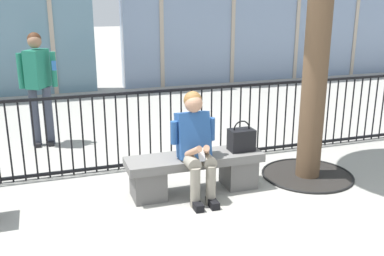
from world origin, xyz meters
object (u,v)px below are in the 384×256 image
seated_person_with_phone (196,142)px  handbag_on_bench (241,139)px  stone_bench (195,170)px  bystander_at_railing (38,81)px

seated_person_with_phone → handbag_on_bench: bearing=10.9°
stone_bench → bystander_at_railing: bystander_at_railing is taller
stone_bench → bystander_at_railing: 2.99m
bystander_at_railing → stone_bench: bearing=-55.4°
bystander_at_railing → handbag_on_bench: bearing=-47.1°
handbag_on_bench → bystander_at_railing: bearing=132.9°
stone_bench → seated_person_with_phone: (-0.04, -0.13, 0.38)m
seated_person_with_phone → bystander_at_railing: bearing=122.7°
stone_bench → handbag_on_bench: bearing=-1.0°
seated_person_with_phone → handbag_on_bench: size_ratio=3.30×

